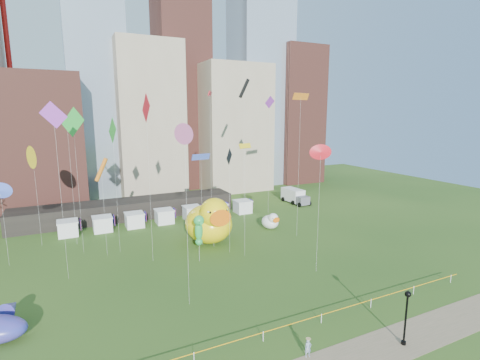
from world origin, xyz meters
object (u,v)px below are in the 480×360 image
big_duck (210,221)px  lamppost (406,311)px  seahorse_purple (214,221)px  box_truck (295,196)px  woman (308,348)px  small_duck (271,221)px  seahorse_green (199,228)px

big_duck → lamppost: bearing=-77.8°
seahorse_purple → box_truck: seahorse_purple is taller
box_truck → big_duck: bearing=-152.1°
seahorse_purple → woman: 25.33m
small_duck → lamppost: (-5.67, -30.62, 1.65)m
seahorse_green → woman: 21.35m
seahorse_green → seahorse_purple: (3.61, 4.06, -0.75)m
small_duck → woman: bearing=-116.7°
small_duck → seahorse_green: 16.97m
small_duck → seahorse_purple: bearing=-164.5°
big_duck → seahorse_purple: size_ratio=1.74×
box_truck → seahorse_purple: bearing=-149.5°
small_duck → woman: size_ratio=2.49×
big_duck → woman: 26.86m
big_duck → seahorse_purple: big_duck is taller
big_duck → small_duck: bearing=10.2°
seahorse_green → box_truck: seahorse_green is taller
seahorse_purple → lamppost: (5.63, -27.24, -0.79)m
seahorse_green → woman: seahorse_green is taller
seahorse_purple → woman: size_ratio=3.64×
seahorse_purple → box_truck: 29.66m
big_duck → woman: big_duck is taller
small_duck → seahorse_purple: seahorse_purple is taller
lamppost → box_truck: 47.47m
small_duck → big_duck: bearing=-172.1°
woman → seahorse_green: bearing=104.4°
big_duck → woman: (-2.34, -26.64, -2.51)m
small_duck → lamppost: 31.19m
seahorse_green → woman: size_ratio=4.17×
seahorse_purple → box_truck: (24.76, 16.18, -2.22)m
seahorse_green → lamppost: bearing=-64.5°
lamppost → seahorse_green: bearing=111.7°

